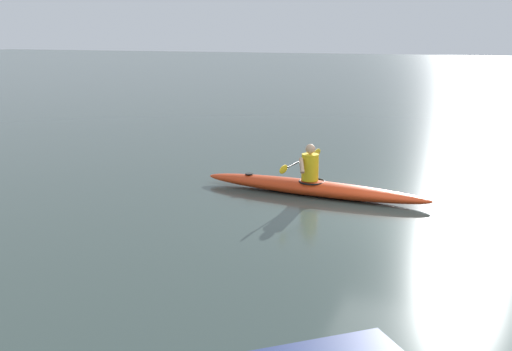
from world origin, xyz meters
name	(u,v)px	position (x,y,z in m)	size (l,w,h in m)	color
ground_plane	(400,214)	(0.00, 0.00, 0.00)	(160.00, 160.00, 0.00)	#384742
kayak	(312,188)	(1.98, -0.79, 0.16)	(5.16, 1.20, 0.32)	red
kayaker	(309,165)	(2.06, -0.80, 0.66)	(0.53, 2.32, 0.79)	yellow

